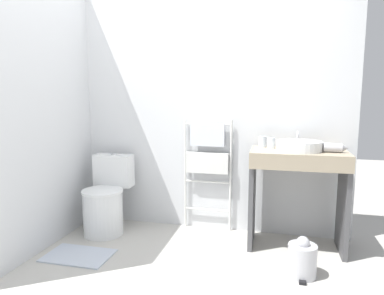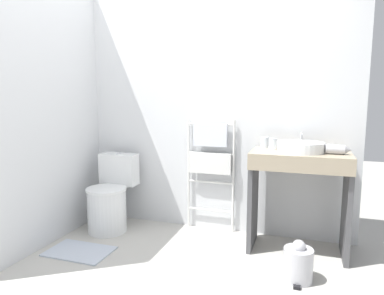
{
  "view_description": "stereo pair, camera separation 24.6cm",
  "coord_description": "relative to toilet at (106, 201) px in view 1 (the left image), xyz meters",
  "views": [
    {
      "loc": [
        0.68,
        -2.09,
        1.34
      ],
      "look_at": [
        -0.04,
        0.85,
        0.9
      ],
      "focal_mm": 32.0,
      "sensor_mm": 36.0,
      "label": 1
    },
    {
      "loc": [
        0.92,
        -2.02,
        1.34
      ],
      "look_at": [
        -0.04,
        0.85,
        0.9
      ],
      "focal_mm": 32.0,
      "sensor_mm": 36.0,
      "label": 2
    }
  ],
  "objects": [
    {
      "name": "ground_plane",
      "position": [
        0.95,
        -0.92,
        -0.32
      ],
      "size": [
        12.0,
        12.0,
        0.0
      ],
      "primitive_type": "plane",
      "color": "#B2AFA8"
    },
    {
      "name": "wall_back",
      "position": [
        0.95,
        0.42,
        0.93
      ],
      "size": [
        2.83,
        0.12,
        2.5
      ],
      "primitive_type": "cube",
      "color": "silver",
      "rests_on": "ground_plane"
    },
    {
      "name": "wall_side",
      "position": [
        -0.41,
        -0.28,
        0.93
      ],
      "size": [
        0.12,
        1.91,
        2.5
      ],
      "primitive_type": "cube",
      "color": "silver",
      "rests_on": "ground_plane"
    },
    {
      "name": "toilet",
      "position": [
        0.0,
        0.0,
        0.0
      ],
      "size": [
        0.4,
        0.54,
        0.77
      ],
      "color": "white",
      "rests_on": "ground_plane"
    },
    {
      "name": "towel_radiator",
      "position": [
        0.97,
        0.3,
        0.45
      ],
      "size": [
        0.49,
        0.06,
        1.13
      ],
      "color": "white",
      "rests_on": "ground_plane"
    },
    {
      "name": "vanity_counter",
      "position": [
        1.83,
        0.07,
        0.27
      ],
      "size": [
        0.82,
        0.5,
        0.89
      ],
      "color": "gray",
      "rests_on": "ground_plane"
    },
    {
      "name": "sink_basin",
      "position": [
        1.83,
        0.07,
        0.62
      ],
      "size": [
        0.39,
        0.39,
        0.08
      ],
      "color": "white",
      "rests_on": "vanity_counter"
    },
    {
      "name": "faucet",
      "position": [
        1.83,
        0.28,
        0.67
      ],
      "size": [
        0.02,
        0.1,
        0.15
      ],
      "color": "silver",
      "rests_on": "vanity_counter"
    },
    {
      "name": "cup_near_wall",
      "position": [
        1.51,
        0.22,
        0.62
      ],
      "size": [
        0.08,
        0.08,
        0.1
      ],
      "color": "silver",
      "rests_on": "vanity_counter"
    },
    {
      "name": "cup_near_edge",
      "position": [
        1.59,
        0.16,
        0.62
      ],
      "size": [
        0.07,
        0.07,
        0.1
      ],
      "color": "silver",
      "rests_on": "vanity_counter"
    },
    {
      "name": "hair_dryer",
      "position": [
        2.11,
        0.05,
        0.61
      ],
      "size": [
        0.2,
        0.17,
        0.08
      ],
      "color": "#B7B7BC",
      "rests_on": "vanity_counter"
    },
    {
      "name": "trash_bin",
      "position": [
        1.86,
        -0.44,
        -0.18
      ],
      "size": [
        0.22,
        0.25,
        0.31
      ],
      "color": "#B7B7BC",
      "rests_on": "ground_plane"
    },
    {
      "name": "bath_mat",
      "position": [
        0.02,
        -0.56,
        -0.31
      ],
      "size": [
        0.56,
        0.36,
        0.01
      ],
      "primitive_type": "cube",
      "color": "#B2BCCC",
      "rests_on": "ground_plane"
    }
  ]
}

